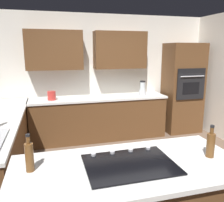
% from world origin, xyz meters
% --- Properties ---
extents(ground_plane, '(14.00, 14.00, 0.00)m').
position_xyz_m(ground_plane, '(0.00, 0.00, 0.00)').
color(ground_plane, brown).
extents(wall_back, '(6.00, 0.44, 2.60)m').
position_xyz_m(wall_back, '(0.07, -2.04, 1.45)').
color(wall_back, white).
rests_on(wall_back, ground).
extents(lower_cabinets_back, '(2.80, 0.60, 0.86)m').
position_xyz_m(lower_cabinets_back, '(0.10, -1.72, 0.43)').
color(lower_cabinets_back, brown).
rests_on(lower_cabinets_back, ground).
extents(countertop_back, '(2.84, 0.64, 0.04)m').
position_xyz_m(countertop_back, '(0.10, -1.72, 0.88)').
color(countertop_back, silver).
rests_on(countertop_back, lower_cabinets_back).
extents(lower_cabinets_side, '(0.60, 2.90, 0.86)m').
position_xyz_m(lower_cabinets_side, '(1.82, -0.55, 0.43)').
color(lower_cabinets_side, brown).
rests_on(lower_cabinets_side, ground).
extents(island_top, '(2.00, 0.93, 0.04)m').
position_xyz_m(island_top, '(0.47, 1.23, 0.88)').
color(island_top, silver).
rests_on(island_top, island_base).
extents(wall_oven, '(0.80, 0.66, 2.00)m').
position_xyz_m(wall_oven, '(-1.85, -1.72, 1.00)').
color(wall_oven, brown).
rests_on(wall_oven, ground).
extents(cooktop, '(0.76, 0.56, 0.03)m').
position_xyz_m(cooktop, '(0.47, 1.23, 0.91)').
color(cooktop, black).
rests_on(cooktop, island_top).
extents(blender, '(0.15, 0.15, 0.31)m').
position_xyz_m(blender, '(-0.85, -1.67, 1.03)').
color(blender, silver).
rests_on(blender, countertop_back).
extents(kettle, '(0.16, 0.16, 0.17)m').
position_xyz_m(kettle, '(1.05, -1.67, 0.99)').
color(kettle, red).
rests_on(kettle, countertop_back).
extents(oil_bottle, '(0.07, 0.07, 0.32)m').
position_xyz_m(oil_bottle, '(1.28, 1.12, 1.03)').
color(oil_bottle, brown).
rests_on(oil_bottle, island_top).
extents(second_bottle, '(0.07, 0.07, 0.30)m').
position_xyz_m(second_bottle, '(-0.29, 1.27, 1.02)').
color(second_bottle, brown).
rests_on(second_bottle, island_top).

